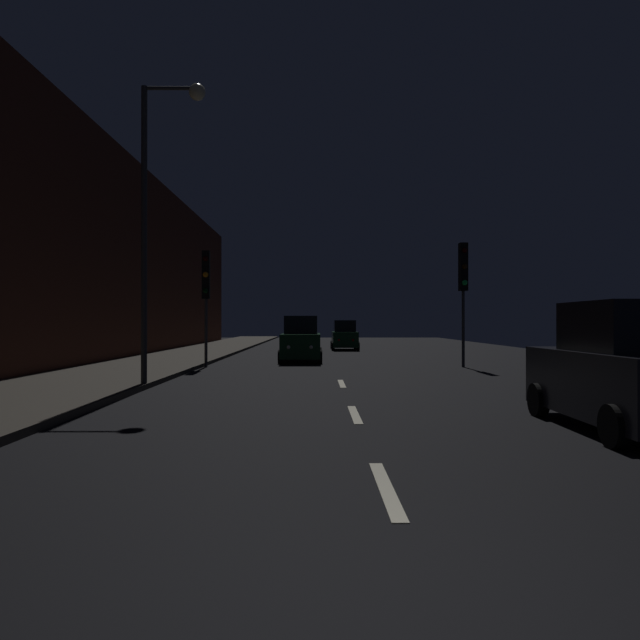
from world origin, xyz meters
The scene contains 10 objects.
ground centered at (0.00, 24.50, -0.01)m, with size 27.18×84.00×0.02m, color black.
sidewalk_left centered at (-7.39, 24.50, 0.07)m, with size 4.40×84.00×0.15m, color #38332B.
building_facade_left centered at (-9.99, 21.00, 4.90)m, with size 0.80×63.00×9.81m, color #472319.
lane_centerline centered at (0.00, 8.29, 0.01)m, with size 0.16×13.00×0.01m.
traffic_light_far_left centered at (-5.09, 20.25, 3.32)m, with size 0.33×0.47×4.60m.
traffic_light_far_right centered at (5.09, 20.18, 3.58)m, with size 0.33×0.47×4.92m.
streetlamp_overhead centered at (-4.87, 12.47, 5.28)m, with size 1.70×0.44×8.10m.
car_approaching_headlights centered at (-1.41, 23.53, 0.94)m, with size 1.89×4.09×2.06m.
car_parked_right_near centered at (4.29, 6.37, 0.96)m, with size 1.93×4.18×2.11m.
car_distant_taillights centered at (1.11, 35.15, 0.87)m, with size 1.75×3.79×1.91m.
Camera 1 is at (-0.74, -3.31, 1.76)m, focal length 33.45 mm.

